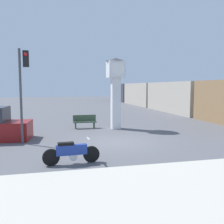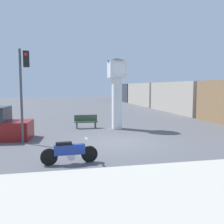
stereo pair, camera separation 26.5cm
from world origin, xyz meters
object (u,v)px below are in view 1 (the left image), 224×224
at_px(motorcycle, 71,152).
at_px(clock_tower, 116,82).
at_px(freight_train, 157,95).
at_px(traffic_light, 23,79).
at_px(bench, 85,121).

bearing_deg(motorcycle, clock_tower, 60.74).
relative_size(freight_train, traffic_light, 9.31).
xyz_separation_m(motorcycle, clock_tower, (3.54, 7.31, 2.74)).
height_order(clock_tower, traffic_light, clock_tower).
bearing_deg(bench, motorcycle, -100.57).
height_order(freight_train, traffic_light, traffic_light).
height_order(motorcycle, traffic_light, traffic_light).
bearing_deg(bench, traffic_light, -131.73).
xyz_separation_m(clock_tower, bench, (-2.06, 0.60, -2.70)).
distance_m(freight_train, traffic_light, 23.89).
relative_size(clock_tower, traffic_light, 1.01).
relative_size(motorcycle, freight_train, 0.05).
height_order(clock_tower, bench, clock_tower).
relative_size(clock_tower, freight_train, 0.11).
height_order(motorcycle, clock_tower, clock_tower).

